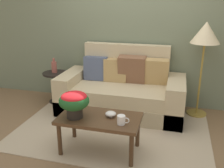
{
  "coord_description": "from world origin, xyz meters",
  "views": [
    {
      "loc": [
        0.84,
        -3.09,
        1.82
      ],
      "look_at": [
        -0.01,
        0.09,
        0.69
      ],
      "focal_mm": 40.49,
      "sensor_mm": 36.0,
      "label": 1
    }
  ],
  "objects_px": {
    "floor_lamp": "(205,37)",
    "coffee_table": "(100,122)",
    "side_table": "(56,82)",
    "potted_plant": "(74,101)",
    "snack_bowl": "(111,114)",
    "couch": "(122,92)",
    "table_vase": "(54,67)",
    "coffee_mug": "(122,120)"
  },
  "relations": [
    {
      "from": "floor_lamp",
      "to": "coffee_table",
      "type": "bearing_deg",
      "value": -130.84
    },
    {
      "from": "side_table",
      "to": "floor_lamp",
      "type": "xyz_separation_m",
      "value": [
        2.45,
        0.12,
        0.87
      ]
    },
    {
      "from": "potted_plant",
      "to": "snack_bowl",
      "type": "relative_size",
      "value": 2.78
    },
    {
      "from": "couch",
      "to": "table_vase",
      "type": "xyz_separation_m",
      "value": [
        -1.25,
        0.06,
        0.33
      ]
    },
    {
      "from": "table_vase",
      "to": "couch",
      "type": "bearing_deg",
      "value": -2.72
    },
    {
      "from": "coffee_table",
      "to": "table_vase",
      "type": "height_order",
      "value": "table_vase"
    },
    {
      "from": "coffee_table",
      "to": "coffee_mug",
      "type": "xyz_separation_m",
      "value": [
        0.3,
        -0.1,
        0.11
      ]
    },
    {
      "from": "side_table",
      "to": "snack_bowl",
      "type": "distance_m",
      "value": 1.84
    },
    {
      "from": "floor_lamp",
      "to": "table_vase",
      "type": "xyz_separation_m",
      "value": [
        -2.46,
        -0.11,
        -0.59
      ]
    },
    {
      "from": "coffee_table",
      "to": "floor_lamp",
      "type": "height_order",
      "value": "floor_lamp"
    },
    {
      "from": "coffee_table",
      "to": "potted_plant",
      "type": "distance_m",
      "value": 0.4
    },
    {
      "from": "couch",
      "to": "table_vase",
      "type": "relative_size",
      "value": 7.78
    },
    {
      "from": "couch",
      "to": "floor_lamp",
      "type": "height_order",
      "value": "floor_lamp"
    },
    {
      "from": "coffee_table",
      "to": "floor_lamp",
      "type": "distance_m",
      "value": 2.04
    },
    {
      "from": "couch",
      "to": "floor_lamp",
      "type": "xyz_separation_m",
      "value": [
        1.22,
        0.17,
        0.92
      ]
    },
    {
      "from": "potted_plant",
      "to": "table_vase",
      "type": "relative_size",
      "value": 1.39
    },
    {
      "from": "coffee_table",
      "to": "side_table",
      "type": "relative_size",
      "value": 1.75
    },
    {
      "from": "floor_lamp",
      "to": "table_vase",
      "type": "distance_m",
      "value": 2.54
    },
    {
      "from": "potted_plant",
      "to": "table_vase",
      "type": "distance_m",
      "value": 1.69
    },
    {
      "from": "snack_bowl",
      "to": "table_vase",
      "type": "xyz_separation_m",
      "value": [
        -1.38,
        1.25,
        0.16
      ]
    },
    {
      "from": "side_table",
      "to": "coffee_mug",
      "type": "bearing_deg",
      "value": -42.39
    },
    {
      "from": "coffee_mug",
      "to": "table_vase",
      "type": "height_order",
      "value": "table_vase"
    },
    {
      "from": "side_table",
      "to": "floor_lamp",
      "type": "height_order",
      "value": "floor_lamp"
    },
    {
      "from": "couch",
      "to": "coffee_table",
      "type": "relative_size",
      "value": 2.04
    },
    {
      "from": "couch",
      "to": "side_table",
      "type": "relative_size",
      "value": 3.57
    },
    {
      "from": "side_table",
      "to": "potted_plant",
      "type": "height_order",
      "value": "potted_plant"
    },
    {
      "from": "floor_lamp",
      "to": "snack_bowl",
      "type": "bearing_deg",
      "value": -128.66
    },
    {
      "from": "table_vase",
      "to": "potted_plant",
      "type": "bearing_deg",
      "value": -54.92
    },
    {
      "from": "coffee_table",
      "to": "floor_lamp",
      "type": "bearing_deg",
      "value": 49.16
    },
    {
      "from": "coffee_mug",
      "to": "snack_bowl",
      "type": "relative_size",
      "value": 1.09
    },
    {
      "from": "coffee_mug",
      "to": "table_vase",
      "type": "distance_m",
      "value": 2.09
    },
    {
      "from": "coffee_table",
      "to": "potted_plant",
      "type": "bearing_deg",
      "value": -164.13
    },
    {
      "from": "side_table",
      "to": "floor_lamp",
      "type": "relative_size",
      "value": 0.38
    },
    {
      "from": "side_table",
      "to": "coffee_mug",
      "type": "height_order",
      "value": "coffee_mug"
    },
    {
      "from": "floor_lamp",
      "to": "potted_plant",
      "type": "distance_m",
      "value": 2.19
    },
    {
      "from": "side_table",
      "to": "table_vase",
      "type": "relative_size",
      "value": 2.18
    },
    {
      "from": "coffee_table",
      "to": "potted_plant",
      "type": "height_order",
      "value": "potted_plant"
    },
    {
      "from": "snack_bowl",
      "to": "floor_lamp",
      "type": "bearing_deg",
      "value": 51.34
    },
    {
      "from": "coffee_mug",
      "to": "table_vase",
      "type": "relative_size",
      "value": 0.54
    },
    {
      "from": "coffee_table",
      "to": "table_vase",
      "type": "xyz_separation_m",
      "value": [
        -1.25,
        1.3,
        0.26
      ]
    },
    {
      "from": "snack_bowl",
      "to": "table_vase",
      "type": "height_order",
      "value": "table_vase"
    },
    {
      "from": "snack_bowl",
      "to": "coffee_mug",
      "type": "bearing_deg",
      "value": -41.94
    }
  ]
}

